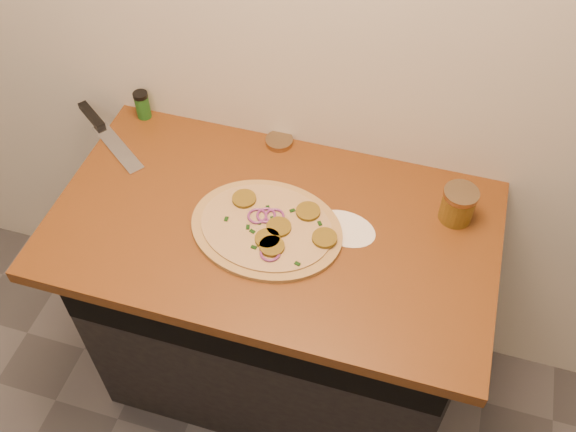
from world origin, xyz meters
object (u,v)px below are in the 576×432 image
(chefs_knife, at_px, (104,130))
(salsa_jar, at_px, (458,205))
(spice_shaker, at_px, (142,105))
(pizza, at_px, (268,228))

(chefs_knife, height_order, salsa_jar, salsa_jar)
(spice_shaker, bearing_deg, chefs_knife, -131.37)
(pizza, bearing_deg, chefs_knife, 159.25)
(pizza, xyz_separation_m, spice_shaker, (-0.51, 0.33, 0.04))
(salsa_jar, bearing_deg, pizza, -158.44)
(salsa_jar, xyz_separation_m, spice_shaker, (-0.98, 0.14, -0.01))
(spice_shaker, bearing_deg, salsa_jar, -8.22)
(salsa_jar, bearing_deg, spice_shaker, 171.78)
(salsa_jar, height_order, spice_shaker, salsa_jar)
(pizza, bearing_deg, spice_shaker, 147.15)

